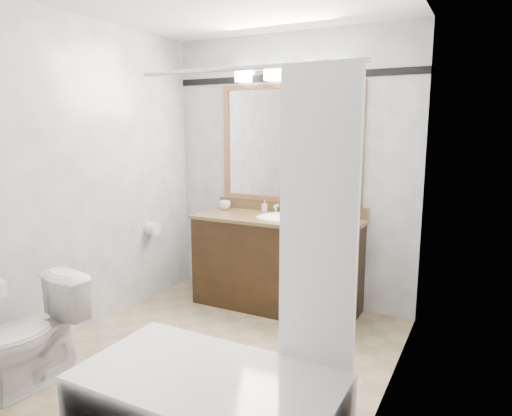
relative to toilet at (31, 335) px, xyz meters
name	(u,v)px	position (x,y,z in m)	size (l,w,h in m)	color
room	(215,186)	(0.84, 0.89, 0.90)	(2.42, 2.62, 2.52)	tan
vanity	(277,261)	(0.84, 1.91, 0.10)	(1.53, 0.58, 0.97)	black
mirror	(289,144)	(0.84, 2.18, 1.15)	(1.40, 0.04, 1.10)	#9C6C46
vanity_light_bar	(288,73)	(0.84, 2.12, 1.79)	(1.02, 0.14, 0.12)	silver
accent_stripe	(291,77)	(0.84, 2.19, 1.75)	(2.40, 0.01, 0.06)	black
bathtub	(215,405)	(1.40, 0.00, -0.07)	(1.30, 0.75, 1.96)	white
tp_roll	(153,228)	(-0.30, 1.56, 0.35)	(0.12, 0.12, 0.11)	white
toilet	(31,335)	(0.00, 0.00, 0.00)	(0.39, 0.68, 0.69)	white
coffee_maker	(336,202)	(1.38, 1.92, 0.69)	(0.19, 0.23, 0.36)	black
cup_left	(225,205)	(0.21, 2.05, 0.55)	(0.11, 0.11, 0.09)	white
soap_bottle_a	(265,206)	(0.61, 2.13, 0.56)	(0.05, 0.05, 0.11)	white
soap_bar	(278,214)	(0.80, 2.03, 0.51)	(0.07, 0.04, 0.02)	beige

